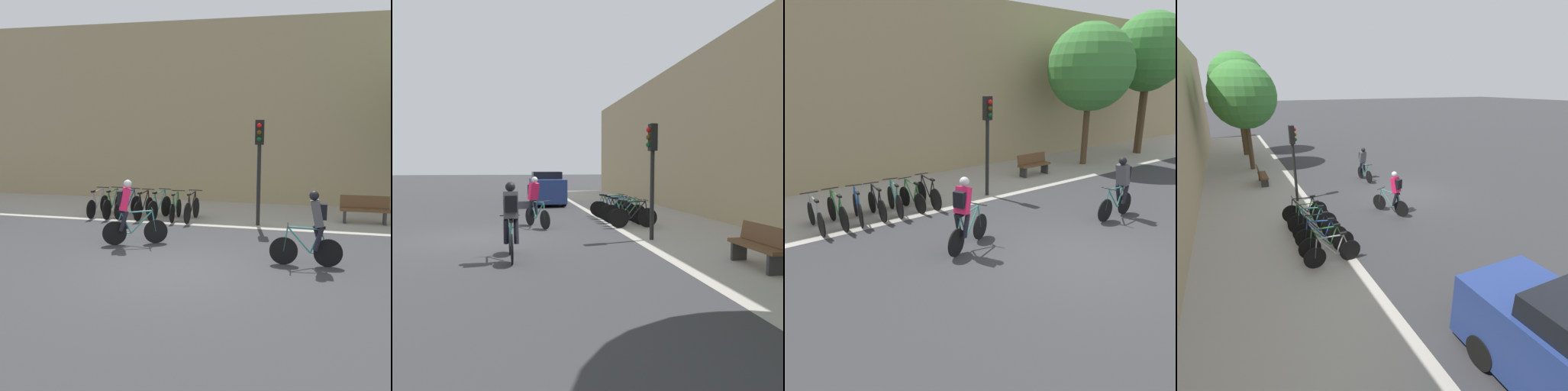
{
  "view_description": "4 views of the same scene",
  "coord_description": "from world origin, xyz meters",
  "views": [
    {
      "loc": [
        2.96,
        -10.2,
        3.45
      ],
      "look_at": [
        -0.58,
        4.21,
        1.02
      ],
      "focal_mm": 45.0,
      "sensor_mm": 36.0,
      "label": 1
    },
    {
      "loc": [
        11.59,
        1.13,
        2.09
      ],
      "look_at": [
        0.28,
        3.36,
        1.24
      ],
      "focal_mm": 35.0,
      "sensor_mm": 36.0,
      "label": 2
    },
    {
      "loc": [
        -6.51,
        -4.88,
        3.84
      ],
      "look_at": [
        -0.64,
        2.93,
        0.85
      ],
      "focal_mm": 35.0,
      "sensor_mm": 36.0,
      "label": 3
    },
    {
      "loc": [
        -11.72,
        7.44,
        4.87
      ],
      "look_at": [
        -1.6,
        2.68,
        0.82
      ],
      "focal_mm": 28.0,
      "sensor_mm": 36.0,
      "label": 4
    }
  ],
  "objects": [
    {
      "name": "parked_bike_4",
      "position": [
        -2.08,
        5.22,
        0.41
      ],
      "size": [
        0.46,
        1.68,
        0.99
      ],
      "color": "black",
      "rests_on": "ground"
    },
    {
      "name": "parked_bike_5",
      "position": [
        -1.52,
        5.21,
        0.38
      ],
      "size": [
        0.46,
        1.57,
        0.94
      ],
      "color": "black",
      "rests_on": "ground"
    },
    {
      "name": "parked_bike_2",
      "position": [
        -3.2,
        5.22,
        0.4
      ],
      "size": [
        0.49,
        1.64,
        0.97
      ],
      "color": "black",
      "rests_on": "ground"
    },
    {
      "name": "cyclist_grey",
      "position": [
        2.99,
        1.07,
        0.95
      ],
      "size": [
        1.67,
        0.46,
        1.77
      ],
      "color": "black",
      "rests_on": "ground"
    },
    {
      "name": "kerb_strip",
      "position": [
        0.0,
        6.75,
        0.0
      ],
      "size": [
        44.0,
        4.5,
        0.01
      ],
      "primitive_type": "cube",
      "color": "#A39E93",
      "rests_on": "ground"
    },
    {
      "name": "ground",
      "position": [
        0.0,
        0.0,
        0.0
      ],
      "size": [
        200.0,
        200.0,
        0.0
      ],
      "primitive_type": "plane",
      "color": "#333335"
    },
    {
      "name": "parked_bike_3",
      "position": [
        -2.64,
        5.22,
        0.39
      ],
      "size": [
        0.46,
        1.6,
        0.96
      ],
      "color": "black",
      "rests_on": "ground"
    },
    {
      "name": "cyclist_pink",
      "position": [
        -1.88,
        1.87,
        0.95
      ],
      "size": [
        1.62,
        0.79,
        1.77
      ],
      "color": "black",
      "rests_on": "ground"
    },
    {
      "name": "parked_car",
      "position": [
        -10.07,
        3.01,
        0.9
      ],
      "size": [
        4.3,
        1.84,
        1.85
      ],
      "color": "navy",
      "rests_on": "ground"
    },
    {
      "name": "parked_bike_6",
      "position": [
        -0.95,
        5.22,
        0.41
      ],
      "size": [
        0.46,
        1.7,
        0.98
      ],
      "color": "black",
      "rests_on": "ground"
    },
    {
      "name": "parked_bike_0",
      "position": [
        -4.32,
        5.21,
        0.39
      ],
      "size": [
        0.46,
        1.69,
        0.96
      ],
      "color": "black",
      "rests_on": "ground"
    },
    {
      "name": "building_facade",
      "position": [
        0.0,
        9.3,
        3.56
      ],
      "size": [
        44.0,
        0.6,
        7.13
      ],
      "primitive_type": "cube",
      "color": "tan",
      "rests_on": "ground"
    },
    {
      "name": "traffic_light_pole",
      "position": [
        1.26,
        5.04,
        2.31
      ],
      "size": [
        0.26,
        0.3,
        3.32
      ],
      "color": "black",
      "rests_on": "ground"
    },
    {
      "name": "parked_bike_1",
      "position": [
        -3.76,
        5.21,
        0.41
      ],
      "size": [
        0.46,
        1.74,
        0.98
      ],
      "color": "black",
      "rests_on": "ground"
    },
    {
      "name": "bench",
      "position": [
        4.57,
        6.16,
        0.46
      ],
      "size": [
        1.54,
        0.44,
        0.89
      ],
      "color": "brown",
      "rests_on": "ground"
    }
  ]
}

